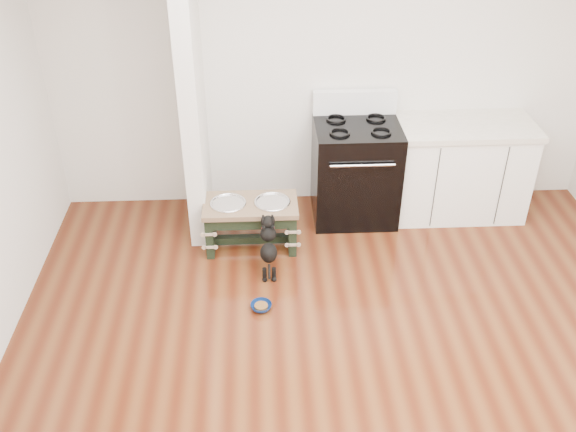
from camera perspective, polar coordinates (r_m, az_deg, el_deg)
The scene contains 8 objects.
ground at distance 4.52m, azimuth 6.23°, elevation -15.00°, with size 5.00×5.00×0.00m, color #481B0C.
room_shell at distance 3.48m, azimuth 7.83°, elevation 3.01°, with size 5.00×5.00×5.00m.
partition_wall at distance 5.47m, azimuth -8.60°, elevation 11.40°, with size 0.15×0.80×2.70m, color silver.
oven_range at distance 5.93m, azimuth 6.00°, elevation 4.09°, with size 0.76×0.69×1.14m.
cabinet_run at distance 6.18m, azimuth 15.01°, elevation 4.07°, with size 1.24×0.64×0.91m.
dog_feeder at distance 5.55m, azimuth -3.33°, elevation 0.01°, with size 0.81×0.43×0.46m.
puppy at distance 5.27m, azimuth -1.75°, elevation -2.60°, with size 0.14×0.42×0.49m.
floor_bowl at distance 5.05m, azimuth -2.40°, elevation -8.04°, with size 0.18×0.18×0.05m.
Camera 1 is at (-0.62, -2.95, 3.36)m, focal length 40.00 mm.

